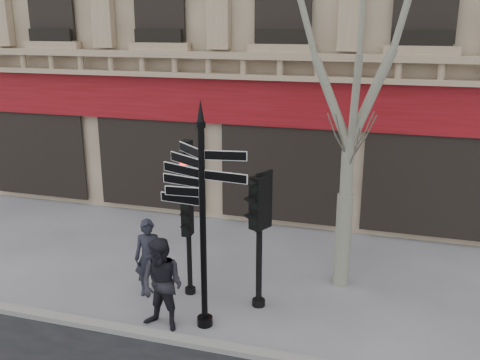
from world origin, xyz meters
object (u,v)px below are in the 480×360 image
object	(u,v)px
fingerpost	(202,180)
pedestrian_b	(162,285)
plane_tree	(356,17)
traffic_signal_main	(188,200)
traffic_signal_secondary	(259,217)
pedestrian_a	(149,258)

from	to	relation	value
fingerpost	pedestrian_b	world-z (taller)	fingerpost
pedestrian_b	plane_tree	bearing A→B (deg)	52.05
traffic_signal_main	pedestrian_b	distance (m)	1.90
traffic_signal_main	traffic_signal_secondary	bearing A→B (deg)	-6.65
traffic_signal_main	traffic_signal_secondary	size ratio (longest dim) A/B	1.21
traffic_signal_secondary	pedestrian_b	size ratio (longest dim) A/B	1.54
fingerpost	traffic_signal_main	xyz separation A→B (m)	(-0.76, 1.12, -0.82)
pedestrian_b	fingerpost	bearing A→B (deg)	33.62
fingerpost	plane_tree	size ratio (longest dim) A/B	0.54
pedestrian_a	pedestrian_b	distance (m)	1.42
traffic_signal_main	pedestrian_b	world-z (taller)	traffic_signal_main
fingerpost	pedestrian_a	world-z (taller)	fingerpost
pedestrian_a	traffic_signal_secondary	bearing A→B (deg)	-15.41
traffic_signal_secondary	pedestrian_b	distance (m)	2.31
traffic_signal_secondary	pedestrian_a	bearing A→B (deg)	-150.06
plane_tree	traffic_signal_secondary	bearing A→B (deg)	-136.28
pedestrian_a	fingerpost	bearing A→B (deg)	-48.18
traffic_signal_secondary	pedestrian_b	bearing A→B (deg)	-113.74
traffic_signal_secondary	pedestrian_a	world-z (taller)	traffic_signal_secondary
plane_tree	pedestrian_a	size ratio (longest dim) A/B	4.79
pedestrian_a	pedestrian_b	xyz separation A→B (m)	(0.84, -1.15, 0.06)
traffic_signal_main	plane_tree	world-z (taller)	plane_tree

